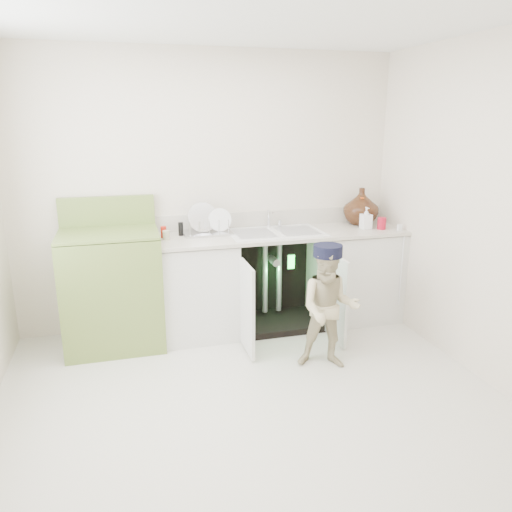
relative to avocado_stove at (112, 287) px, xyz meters
The scene contains 5 objects.
ground 1.58m from the avocado_stove, 52.38° to the right, with size 3.50×3.50×0.00m, color beige.
room_shell 1.66m from the avocado_stove, 52.38° to the right, with size 6.00×5.50×1.26m.
counter_run 1.50m from the avocado_stove, ahead, with size 2.44×1.02×1.25m.
avocado_stove is the anchor object (origin of this frame).
repair_worker 1.83m from the avocado_stove, 28.29° to the right, with size 0.57×0.81×0.99m.
Camera 1 is at (-0.80, -3.01, 1.92)m, focal length 35.00 mm.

